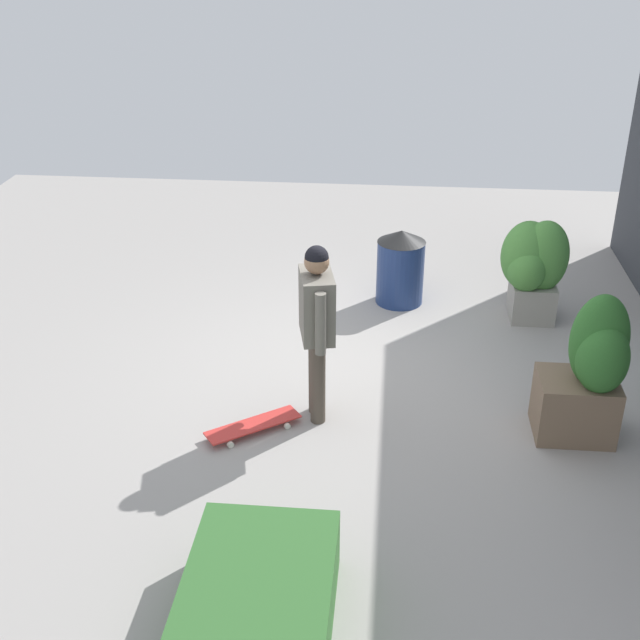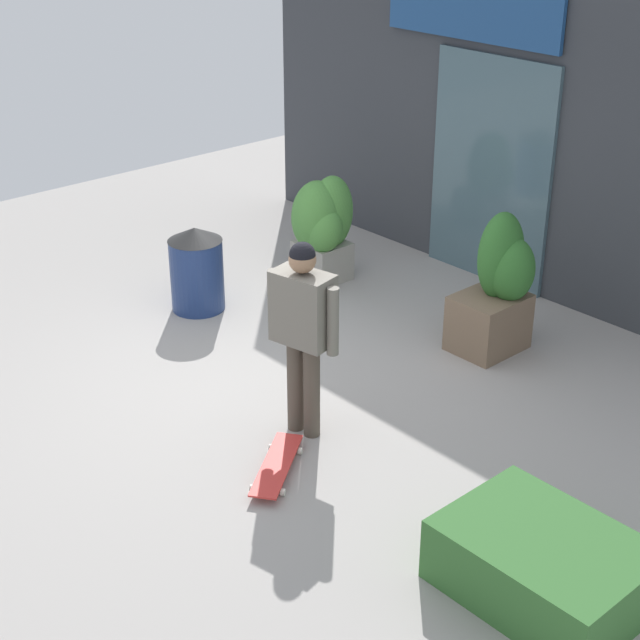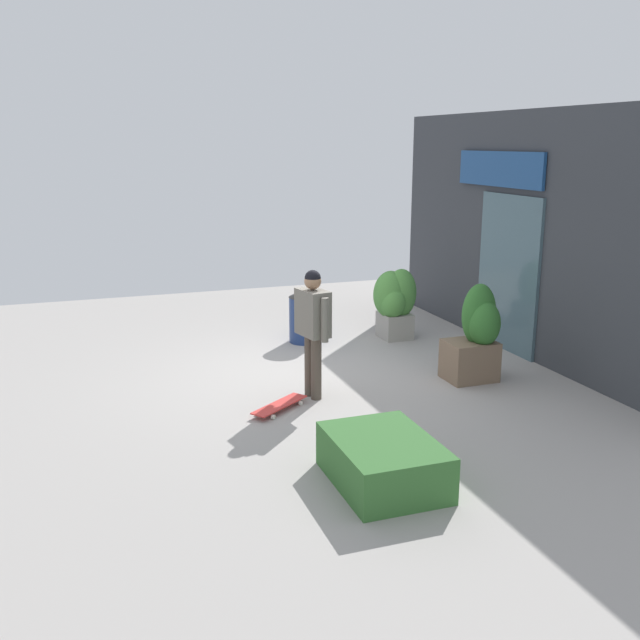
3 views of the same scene
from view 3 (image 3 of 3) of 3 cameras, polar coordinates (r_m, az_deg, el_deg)
name	(u,v)px [view 3 (image 3 of 3)]	position (r m, az deg, el deg)	size (l,w,h in m)	color
ground_plane	(311,376)	(9.62, -0.71, -4.51)	(12.00, 12.00, 0.00)	#9E9993
building_facade	(529,236)	(10.75, 16.54, 6.52)	(7.20, 0.31, 3.54)	#383A3F
skateboarder	(313,321)	(8.55, -0.58, -0.06)	(0.63, 0.35, 1.60)	#4C4238
skateboard	(280,405)	(8.41, -3.29, -6.88)	(0.66, 0.80, 0.08)	red
planter_box_left	(394,301)	(11.30, 6.03, 1.53)	(0.60, 0.70, 1.14)	gray
planter_box_right	(476,336)	(9.52, 12.52, -1.26)	(0.58, 0.67, 1.30)	brown
trash_bin	(306,315)	(11.12, -1.16, 0.39)	(0.54, 0.54, 0.86)	navy
hedge_ledge	(383,461)	(6.67, 5.13, -11.31)	(1.21, 0.90, 0.44)	#33662D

